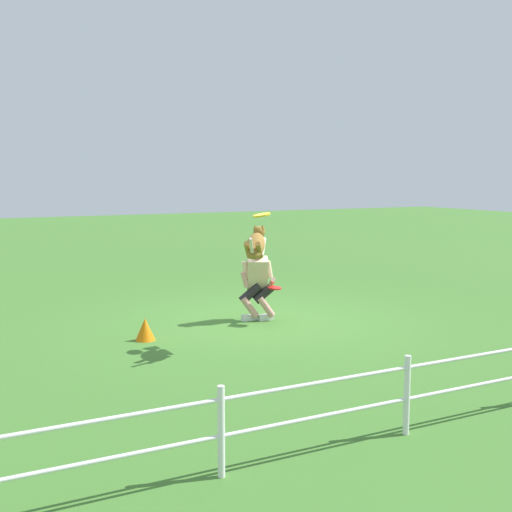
{
  "coord_description": "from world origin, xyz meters",
  "views": [
    {
      "loc": [
        4.82,
        9.25,
        2.44
      ],
      "look_at": [
        0.45,
        0.58,
        1.21
      ],
      "focal_mm": 44.62,
      "sensor_mm": 36.0,
      "label": 1
    }
  ],
  "objects_px": {
    "person": "(257,280)",
    "training_cone": "(145,329)",
    "frisbee_flying": "(262,215)",
    "frisbee_held": "(274,288)",
    "dog": "(256,245)"
  },
  "relations": [
    {
      "from": "training_cone",
      "to": "frisbee_flying",
      "type": "bearing_deg",
      "value": 145.88
    },
    {
      "from": "dog",
      "to": "frisbee_held",
      "type": "distance_m",
      "value": 1.75
    },
    {
      "from": "frisbee_held",
      "to": "frisbee_flying",
      "type": "bearing_deg",
      "value": 53.32
    },
    {
      "from": "frisbee_flying",
      "to": "frisbee_held",
      "type": "distance_m",
      "value": 1.81
    },
    {
      "from": "frisbee_flying",
      "to": "training_cone",
      "type": "height_order",
      "value": "frisbee_flying"
    },
    {
      "from": "person",
      "to": "frisbee_held",
      "type": "bearing_deg",
      "value": 38.35
    },
    {
      "from": "training_cone",
      "to": "person",
      "type": "bearing_deg",
      "value": -168.71
    },
    {
      "from": "frisbee_held",
      "to": "training_cone",
      "type": "height_order",
      "value": "frisbee_held"
    },
    {
      "from": "person",
      "to": "training_cone",
      "type": "height_order",
      "value": "person"
    },
    {
      "from": "frisbee_held",
      "to": "training_cone",
      "type": "relative_size",
      "value": 0.7
    },
    {
      "from": "person",
      "to": "frisbee_flying",
      "type": "distance_m",
      "value": 1.94
    },
    {
      "from": "frisbee_flying",
      "to": "frisbee_held",
      "type": "xyz_separation_m",
      "value": [
        -0.77,
        -1.03,
        -1.27
      ]
    },
    {
      "from": "frisbee_flying",
      "to": "training_cone",
      "type": "xyz_separation_m",
      "value": [
        1.45,
        -0.98,
        -1.72
      ]
    },
    {
      "from": "dog",
      "to": "frisbee_held",
      "type": "relative_size",
      "value": 3.89
    },
    {
      "from": "frisbee_flying",
      "to": "person",
      "type": "bearing_deg",
      "value": -114.67
    }
  ]
}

